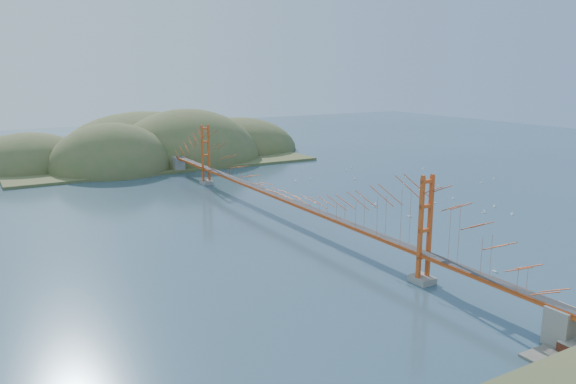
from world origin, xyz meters
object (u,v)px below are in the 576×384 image
bridge (282,173)px  sailboat_2 (484,212)px  sailboat_0 (375,204)px  sailboat_1 (435,202)px

bridge → sailboat_2: (29.25, -13.15, -6.85)m
sailboat_0 → sailboat_2: (11.40, -12.87, 0.00)m
bridge → sailboat_1: 28.47m
bridge → sailboat_0: bearing=-0.9°
sailboat_2 → sailboat_1: bearing=103.0°
bridge → sailboat_0: bridge is taller
sailboat_1 → sailboat_2: (1.99, -8.63, 0.01)m
sailboat_1 → sailboat_0: sailboat_0 is taller
sailboat_0 → sailboat_2: sailboat_2 is taller
bridge → sailboat_1: bridge is taller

